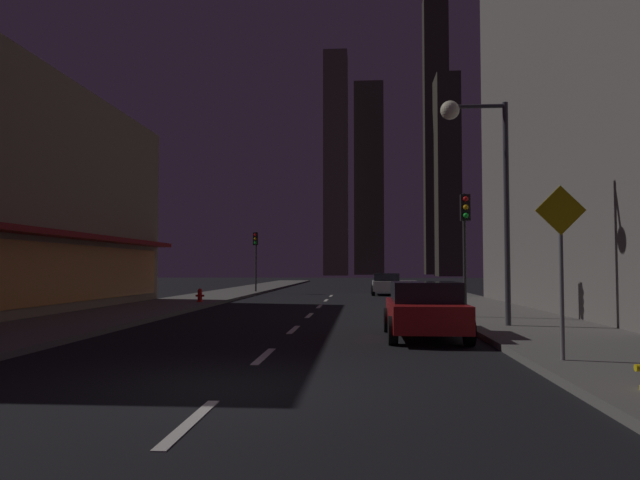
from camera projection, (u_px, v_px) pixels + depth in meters
name	position (u px, v px, depth m)	size (l,w,h in m)	color
ground_plane	(333.00, 295.00, 40.77)	(78.00, 136.00, 0.10)	black
sidewalk_right	(436.00, 293.00, 40.28)	(4.00, 76.00, 0.15)	#605E59
sidewalk_left	(233.00, 293.00, 41.28)	(4.00, 76.00, 0.15)	#605E59
lane_marking_center	(309.00, 315.00, 22.44)	(0.16, 33.40, 0.01)	silver
skyscraper_distant_tall	(336.00, 164.00, 144.30)	(5.75, 7.97, 54.24)	#645F4B
skyscraper_distant_mid	(369.00, 179.00, 159.00)	(7.86, 6.67, 51.50)	#4C4839
skyscraper_distant_short	(436.00, 135.00, 165.64)	(6.78, 5.40, 77.69)	#3A372C
skyscraper_distant_slender	(447.00, 176.00, 130.03)	(5.08, 8.51, 44.06)	#3A372C
car_parked_near	(425.00, 309.00, 15.17)	(1.98, 4.24, 1.45)	#B21919
car_parked_far	(386.00, 284.00, 39.60)	(1.98, 4.24, 1.45)	silver
fire_hydrant_far_left	(200.00, 296.00, 28.87)	(0.42, 0.30, 0.65)	red
traffic_light_near_right	(465.00, 227.00, 20.12)	(0.32, 0.48, 4.20)	#2D2D2D
traffic_light_far_left	(256.00, 248.00, 41.80)	(0.32, 0.48, 4.20)	#2D2D2D
street_lamp_right	(477.00, 156.00, 17.32)	(1.96, 0.56, 6.58)	#38383D
pedestrian_crossing_sign	(561.00, 256.00, 10.71)	(0.91, 0.08, 3.15)	slate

